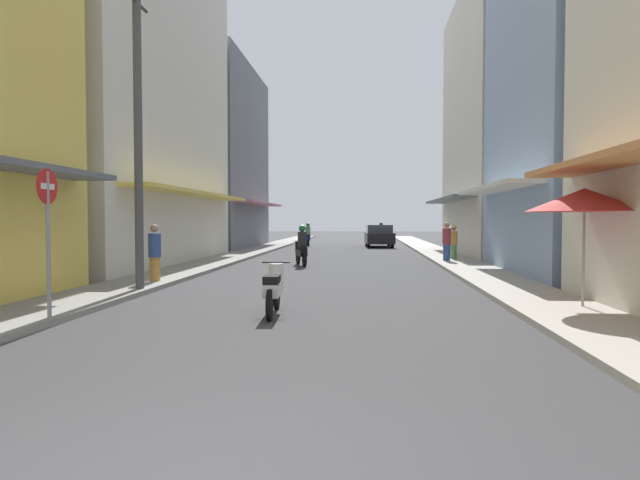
{
  "coord_description": "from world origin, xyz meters",
  "views": [
    {
      "loc": [
        1.21,
        -3.21,
        1.79
      ],
      "look_at": [
        -0.13,
        13.06,
        1.19
      ],
      "focal_mm": 31.08,
      "sensor_mm": 36.0,
      "label": 1
    }
  ],
  "objects": [
    {
      "name": "building_right_mid",
      "position": [
        8.87,
        15.15,
        8.08
      ],
      "size": [
        7.05,
        8.21,
        16.17
      ],
      "color": "#8CA5CC",
      "rests_on": "ground"
    },
    {
      "name": "motorbike_silver",
      "position": [
        2.34,
        38.58,
        0.7
      ],
      "size": [
        0.59,
        1.8,
        1.58
      ],
      "color": "black",
      "rests_on": "ground"
    },
    {
      "name": "sidewalk_left",
      "position": [
        -4.94,
        23.04,
        0.06
      ],
      "size": [
        1.88,
        62.08,
        0.12
      ],
      "primitive_type": "cube",
      "color": "gray",
      "rests_on": "ground"
    },
    {
      "name": "motorbike_black",
      "position": [
        -1.28,
        18.12,
        0.7
      ],
      "size": [
        0.74,
        1.75,
        1.58
      ],
      "color": "black",
      "rests_on": "ground"
    },
    {
      "name": "building_right_far",
      "position": [
        8.87,
        25.38,
        6.6
      ],
      "size": [
        7.05,
        11.4,
        13.2
      ],
      "color": "silver",
      "rests_on": "ground"
    },
    {
      "name": "motorbike_white",
      "position": [
        -0.52,
        7.08,
        0.5
      ],
      "size": [
        0.55,
        1.81,
        0.96
      ],
      "color": "black",
      "rests_on": "ground"
    },
    {
      "name": "sidewalk_right",
      "position": [
        4.94,
        23.04,
        0.06
      ],
      "size": [
        1.88,
        62.08,
        0.12
      ],
      "primitive_type": "cube",
      "color": "#ADA89E",
      "rests_on": "ground"
    },
    {
      "name": "pedestrian_crossing",
      "position": [
        4.5,
        19.63,
        0.85
      ],
      "size": [
        0.34,
        0.34,
        1.69
      ],
      "color": "#334C8C",
      "rests_on": "ground"
    },
    {
      "name": "pedestrian_midway",
      "position": [
        -4.52,
        11.41,
        0.83
      ],
      "size": [
        0.34,
        0.34,
        1.67
      ],
      "color": "#BF8C3F",
      "rests_on": "ground"
    },
    {
      "name": "parked_car",
      "position": [
        2.1,
        33.36,
        0.74
      ],
      "size": [
        1.95,
        4.18,
        1.45
      ],
      "color": "black",
      "rests_on": "ground"
    },
    {
      "name": "building_left_far",
      "position": [
        -8.87,
        31.15,
        5.67
      ],
      "size": [
        7.05,
        11.45,
        11.35
      ],
      "color": "slate",
      "rests_on": "ground"
    },
    {
      "name": "pedestrian_far",
      "position": [
        4.98,
        20.92,
        0.91
      ],
      "size": [
        0.44,
        0.44,
        1.61
      ],
      "color": "#598C59",
      "rests_on": "ground"
    },
    {
      "name": "vendor_umbrella",
      "position": [
        5.4,
        7.82,
        2.17
      ],
      "size": [
        2.19,
        2.19,
        2.4
      ],
      "color": "#99999E",
      "rests_on": "ground"
    },
    {
      "name": "ground_plane",
      "position": [
        0.0,
        23.04,
        0.0
      ],
      "size": [
        118.97,
        118.97,
        0.0
      ],
      "primitive_type": "plane",
      "color": "#38383A"
    },
    {
      "name": "utility_pole",
      "position": [
        -4.25,
        9.76,
        3.86
      ],
      "size": [
        0.2,
        1.2,
        7.57
      ],
      "color": "#4C4C4F",
      "rests_on": "ground"
    },
    {
      "name": "motorbike_blue",
      "position": [
        -2.73,
        34.41,
        0.7
      ],
      "size": [
        0.6,
        1.79,
        1.58
      ],
      "color": "black",
      "rests_on": "ground"
    },
    {
      "name": "building_left_mid",
      "position": [
        -8.87,
        18.13,
        8.27
      ],
      "size": [
        7.05,
        13.58,
        16.55
      ],
      "color": "silver",
      "rests_on": "ground"
    },
    {
      "name": "street_sign_no_entry",
      "position": [
        -4.15,
        5.74,
        1.72
      ],
      "size": [
        0.07,
        0.6,
        2.65
      ],
      "color": "gray",
      "rests_on": "ground"
    }
  ]
}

